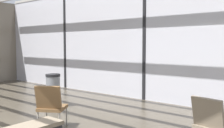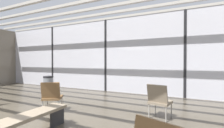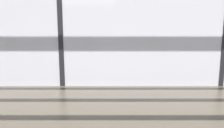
% 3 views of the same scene
% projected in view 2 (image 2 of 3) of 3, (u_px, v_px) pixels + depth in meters
% --- Properties ---
extents(glass_curtain_wall, '(14.00, 0.08, 3.47)m').
position_uv_depth(glass_curtain_wall, '(106.00, 55.00, 7.39)').
color(glass_curtain_wall, silver).
rests_on(glass_curtain_wall, ground).
extents(window_mullion_0, '(0.10, 0.12, 3.47)m').
position_uv_depth(window_mullion_0, '(53.00, 57.00, 8.86)').
color(window_mullion_0, black).
rests_on(window_mullion_0, ground).
extents(window_mullion_1, '(0.10, 0.12, 3.47)m').
position_uv_depth(window_mullion_1, '(106.00, 55.00, 7.39)').
color(window_mullion_1, black).
rests_on(window_mullion_1, ground).
extents(window_mullion_2, '(0.10, 0.12, 3.47)m').
position_uv_depth(window_mullion_2, '(185.00, 54.00, 5.92)').
color(window_mullion_2, black).
rests_on(window_mullion_2, ground).
extents(parked_airplane, '(12.16, 4.04, 4.04)m').
position_uv_depth(parked_airplane, '(155.00, 54.00, 11.73)').
color(parked_airplane, silver).
rests_on(parked_airplane, ground).
extents(lounge_chair_2, '(0.59, 0.62, 0.87)m').
position_uv_depth(lounge_chair_2, '(159.00, 99.00, 3.73)').
color(lounge_chair_2, '#7F705B').
rests_on(lounge_chair_2, ground).
extents(lounge_chair_4, '(0.68, 0.70, 0.87)m').
position_uv_depth(lounge_chair_4, '(52.00, 95.00, 4.19)').
color(lounge_chair_4, brown).
rests_on(lounge_chair_4, ground).
extents(waiting_bench, '(0.41, 1.70, 0.47)m').
position_uv_depth(waiting_bench, '(30.00, 120.00, 2.74)').
color(waiting_bench, '#7F705B').
rests_on(waiting_bench, ground).
extents(trash_bin, '(0.38, 0.38, 0.86)m').
position_uv_depth(trash_bin, '(48.00, 87.00, 5.90)').
color(trash_bin, slate).
rests_on(trash_bin, ground).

